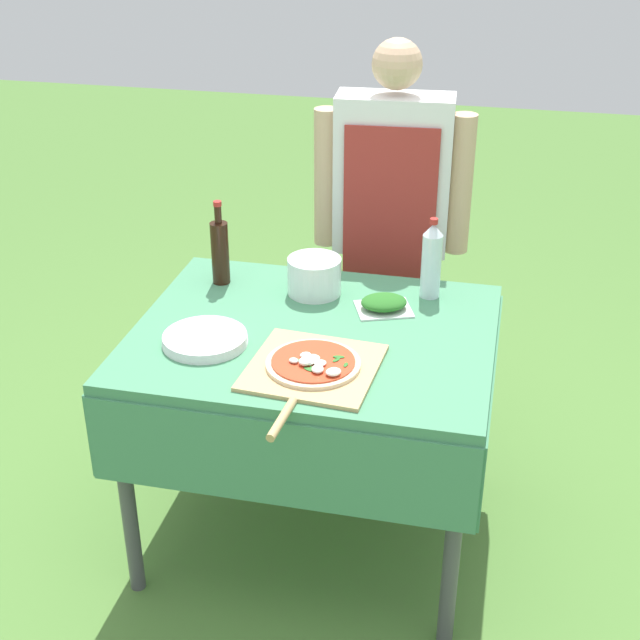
# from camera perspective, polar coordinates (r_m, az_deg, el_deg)

# --- Properties ---
(ground_plane) EXTENTS (12.00, 12.00, 0.00)m
(ground_plane) POSITION_cam_1_polar(r_m,az_deg,el_deg) (3.21, -0.37, -13.24)
(ground_plane) COLOR #517F38
(prep_table) EXTENTS (1.12, 0.92, 0.79)m
(prep_table) POSITION_cam_1_polar(r_m,az_deg,el_deg) (2.80, -0.41, -2.48)
(prep_table) COLOR #478960
(prep_table) RESTS_ON ground
(person_cook) EXTENTS (0.58, 0.21, 1.55)m
(person_cook) POSITION_cam_1_polar(r_m,az_deg,el_deg) (3.34, 4.58, 6.83)
(person_cook) COLOR #4C4C51
(person_cook) RESTS_ON ground
(pizza_on_peel) EXTENTS (0.39, 0.56, 0.06)m
(pizza_on_peel) POSITION_cam_1_polar(r_m,az_deg,el_deg) (2.54, -0.50, -3.03)
(pizza_on_peel) COLOR tan
(pizza_on_peel) RESTS_ON prep_table
(oil_bottle) EXTENTS (0.06, 0.06, 0.29)m
(oil_bottle) POSITION_cam_1_polar(r_m,az_deg,el_deg) (3.03, -6.42, 4.43)
(oil_bottle) COLOR black
(oil_bottle) RESTS_ON prep_table
(water_bottle) EXTENTS (0.07, 0.07, 0.28)m
(water_bottle) POSITION_cam_1_polar(r_m,az_deg,el_deg) (2.93, 7.15, 3.82)
(water_bottle) COLOR silver
(water_bottle) RESTS_ON prep_table
(herb_container) EXTENTS (0.21, 0.19, 0.05)m
(herb_container) POSITION_cam_1_polar(r_m,az_deg,el_deg) (2.87, 4.10, 1.07)
(herb_container) COLOR silver
(herb_container) RESTS_ON prep_table
(mixing_tub) EXTENTS (0.18, 0.18, 0.12)m
(mixing_tub) POSITION_cam_1_polar(r_m,az_deg,el_deg) (2.96, -0.37, 2.84)
(mixing_tub) COLOR silver
(mixing_tub) RESTS_ON prep_table
(plate_stack) EXTENTS (0.26, 0.26, 0.03)m
(plate_stack) POSITION_cam_1_polar(r_m,az_deg,el_deg) (2.70, -7.38, -1.23)
(plate_stack) COLOR white
(plate_stack) RESTS_ON prep_table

